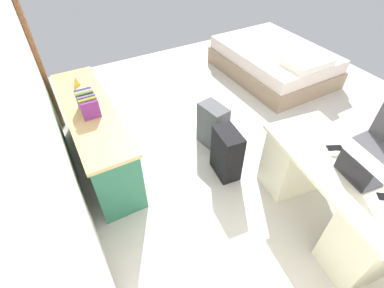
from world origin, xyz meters
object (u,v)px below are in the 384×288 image
(cell_phone_by_mouse, at_px, (335,148))
(computer_mouse, at_px, (335,154))
(credenza, at_px, (97,137))
(suitcase_black, at_px, (227,154))
(suitcase_spare_grey, at_px, (213,126))
(office_chair, at_px, (375,152))
(bed, at_px, (274,61))
(figurine_small, at_px, (76,81))
(laptop, at_px, (356,173))
(desk, at_px, (330,193))

(cell_phone_by_mouse, bearing_deg, computer_mouse, 159.07)
(credenza, distance_m, suitcase_black, 1.46)
(suitcase_spare_grey, relative_size, cell_phone_by_mouse, 4.18)
(office_chair, height_order, bed, office_chair)
(cell_phone_by_mouse, distance_m, figurine_small, 2.78)
(computer_mouse, bearing_deg, office_chair, -82.02)
(office_chair, height_order, laptop, laptop)
(bed, relative_size, figurine_small, 17.47)
(suitcase_black, height_order, laptop, laptop)
(computer_mouse, height_order, cell_phone_by_mouse, computer_mouse)
(bed, distance_m, suitcase_black, 2.48)
(bed, height_order, laptop, laptop)
(suitcase_spare_grey, distance_m, laptop, 1.70)
(computer_mouse, bearing_deg, figurine_small, 45.69)
(credenza, xyz_separation_m, bed, (0.66, -3.15, -0.15))
(bed, distance_m, cell_phone_by_mouse, 2.72)
(credenza, bearing_deg, suitcase_black, -125.69)
(credenza, height_order, suitcase_black, credenza)
(suitcase_black, relative_size, cell_phone_by_mouse, 4.34)
(credenza, xyz_separation_m, cell_phone_by_mouse, (-1.62, -1.78, 0.37))
(credenza, bearing_deg, bed, -78.14)
(bed, xyz_separation_m, computer_mouse, (-2.35, 1.44, 0.52))
(suitcase_spare_grey, bearing_deg, computer_mouse, -173.00)
(suitcase_black, bearing_deg, desk, -147.48)
(suitcase_black, bearing_deg, credenza, 60.54)
(desk, distance_m, laptop, 0.43)
(figurine_small, bearing_deg, computer_mouse, -142.02)
(bed, height_order, cell_phone_by_mouse, cell_phone_by_mouse)
(office_chair, height_order, cell_phone_by_mouse, office_chair)
(credenza, distance_m, cell_phone_by_mouse, 2.43)
(suitcase_spare_grey, bearing_deg, cell_phone_by_mouse, -169.65)
(desk, bearing_deg, bed, -30.97)
(suitcase_black, xyz_separation_m, laptop, (-1.08, -0.45, 0.51))
(credenza, distance_m, laptop, 2.57)
(desk, height_order, suitcase_spare_grey, desk)
(suitcase_black, height_order, cell_phone_by_mouse, cell_phone_by_mouse)
(desk, xyz_separation_m, computer_mouse, (0.13, -0.05, 0.37))
(suitcase_spare_grey, relative_size, laptop, 1.69)
(laptop, relative_size, computer_mouse, 3.37)
(office_chair, bearing_deg, laptop, 106.88)
(suitcase_spare_grey, bearing_deg, figurine_small, 46.98)
(suitcase_spare_grey, bearing_deg, desk, -176.26)
(office_chair, distance_m, laptop, 0.96)
(bed, distance_m, computer_mouse, 2.80)
(computer_mouse, relative_size, figurine_small, 0.91)
(laptop, bearing_deg, cell_phone_by_mouse, -24.20)
(desk, relative_size, figurine_small, 13.78)
(bed, height_order, figurine_small, figurine_small)
(computer_mouse, xyz_separation_m, cell_phone_by_mouse, (0.06, -0.06, -0.01))
(credenza, relative_size, computer_mouse, 18.00)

